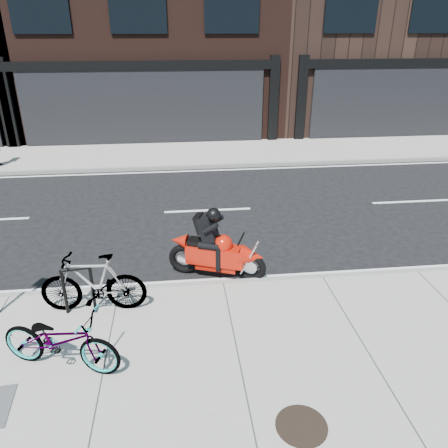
{
  "coord_description": "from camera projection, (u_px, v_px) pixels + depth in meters",
  "views": [
    {
      "loc": [
        -0.79,
        -9.2,
        4.72
      ],
      "look_at": [
        0.13,
        -0.91,
        0.9
      ],
      "focal_mm": 35.0,
      "sensor_mm": 36.0,
      "label": 1
    }
  ],
  "objects": [
    {
      "name": "ground",
      "position": [
        214.0,
        243.0,
        10.36
      ],
      "size": [
        120.0,
        120.0,
        0.0
      ],
      "primitive_type": "plane",
      "color": "black",
      "rests_on": "ground"
    },
    {
      "name": "sidewalk_near",
      "position": [
        248.0,
        408.0,
        5.81
      ],
      "size": [
        60.0,
        6.0,
        0.13
      ],
      "primitive_type": "cube",
      "color": "gray",
      "rests_on": "ground"
    },
    {
      "name": "sidewalk_far",
      "position": [
        196.0,
        153.0,
        17.33
      ],
      "size": [
        60.0,
        3.5,
        0.13
      ],
      "primitive_type": "cube",
      "color": "gray",
      "rests_on": "ground"
    },
    {
      "name": "bike_rack",
      "position": [
        78.0,
        286.0,
        7.48
      ],
      "size": [
        0.52,
        0.13,
        0.87
      ],
      "rotation": [
        0.0,
        0.0,
        0.16
      ],
      "color": "black",
      "rests_on": "sidewalk_near"
    },
    {
      "name": "bicycle_front",
      "position": [
        60.0,
        340.0,
        6.24
      ],
      "size": [
        1.94,
        1.2,
        0.96
      ],
      "primitive_type": "imported",
      "rotation": [
        0.0,
        0.0,
        1.24
      ],
      "color": "gray",
      "rests_on": "sidewalk_near"
    },
    {
      "name": "bicycle_rear",
      "position": [
        93.0,
        283.0,
        7.49
      ],
      "size": [
        1.85,
        0.64,
        1.1
      ],
      "primitive_type": "imported",
      "rotation": [
        0.0,
        0.0,
        4.64
      ],
      "color": "gray",
      "rests_on": "sidewalk_near"
    },
    {
      "name": "motorcycle",
      "position": [
        220.0,
        250.0,
        8.7
      ],
      "size": [
        1.96,
        1.04,
        1.53
      ],
      "rotation": [
        0.0,
        0.0,
        -0.36
      ],
      "color": "black",
      "rests_on": "ground"
    },
    {
      "name": "manhole_cover",
      "position": [
        301.0,
        426.0,
        5.47
      ],
      "size": [
        0.75,
        0.75,
        0.02
      ],
      "primitive_type": "cylinder",
      "rotation": [
        0.0,
        0.0,
        -0.15
      ],
      "color": "black",
      "rests_on": "sidewalk_near"
    }
  ]
}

